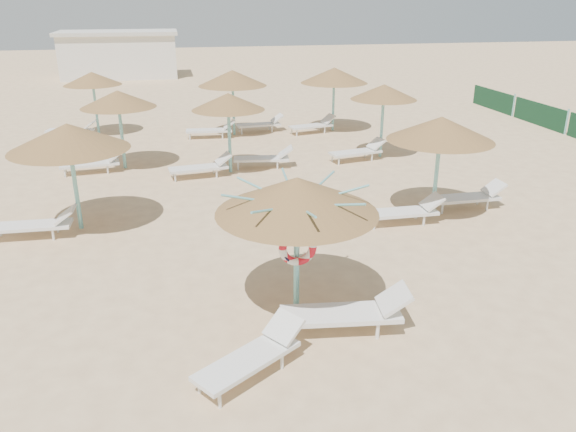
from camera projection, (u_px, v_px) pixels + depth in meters
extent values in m
plane|color=#DDBA87|center=(324.00, 313.00, 10.56)|extent=(120.00, 120.00, 0.00)
cylinder|color=#6DBCBD|center=(297.00, 257.00, 10.31)|extent=(0.11, 0.11, 2.20)
cone|color=olive|center=(297.00, 195.00, 9.88)|extent=(2.93, 2.93, 0.66)
cylinder|color=#6DBCBD|center=(297.00, 208.00, 9.97)|extent=(0.20, 0.20, 0.12)
cylinder|color=#6DBCBD|center=(334.00, 195.00, 10.02)|extent=(1.32, 0.04, 0.34)
cylinder|color=#6DBCBD|center=(316.00, 188.00, 10.42)|extent=(0.97, 0.97, 0.34)
cylinder|color=#6DBCBD|center=(289.00, 186.00, 10.51)|extent=(0.04, 1.32, 0.34)
cylinder|color=#6DBCBD|center=(266.00, 191.00, 10.24)|extent=(0.97, 0.97, 0.34)
cylinder|color=#6DBCBD|center=(259.00, 200.00, 9.77)|extent=(1.32, 0.04, 0.34)
cylinder|color=#6DBCBD|center=(275.00, 209.00, 9.37)|extent=(0.97, 0.97, 0.34)
cylinder|color=#6DBCBD|center=(306.00, 211.00, 9.28)|extent=(0.04, 1.32, 0.34)
cylinder|color=#6DBCBD|center=(330.00, 205.00, 9.55)|extent=(0.97, 0.97, 0.34)
torus|color=red|center=(298.00, 247.00, 10.14)|extent=(0.71, 0.15, 0.71)
cylinder|color=silver|center=(220.00, 400.00, 8.08)|extent=(0.06, 0.06, 0.27)
cylinder|color=silver|center=(199.00, 386.00, 8.39)|extent=(0.06, 0.06, 0.27)
cylinder|color=silver|center=(282.00, 361.00, 8.94)|extent=(0.06, 0.06, 0.27)
cylinder|color=silver|center=(261.00, 349.00, 9.25)|extent=(0.06, 0.06, 0.27)
cube|color=silver|center=(247.00, 360.00, 8.68)|extent=(1.82, 1.51, 0.08)
cube|color=silver|center=(284.00, 327.00, 9.14)|extent=(0.70, 0.73, 0.35)
cylinder|color=silver|center=(292.00, 335.00, 9.60)|extent=(0.07, 0.07, 0.31)
cylinder|color=silver|center=(289.00, 318.00, 10.11)|extent=(0.07, 0.07, 0.31)
cylinder|color=silver|center=(378.00, 331.00, 9.72)|extent=(0.07, 0.07, 0.31)
cylinder|color=silver|center=(371.00, 314.00, 10.23)|extent=(0.07, 0.07, 0.31)
cube|color=silver|center=(341.00, 314.00, 9.85)|extent=(2.17, 0.93, 0.09)
cube|color=silver|center=(394.00, 299.00, 9.83)|extent=(0.61, 0.72, 0.40)
cylinder|color=#6DBCBD|center=(75.00, 186.00, 14.01)|extent=(0.11, 0.11, 2.30)
cone|color=olive|center=(68.00, 137.00, 13.55)|extent=(2.89, 2.89, 0.65)
cylinder|color=#6DBCBD|center=(70.00, 147.00, 13.64)|extent=(0.20, 0.20, 0.12)
cylinder|color=silver|center=(0.00, 231.00, 13.91)|extent=(0.06, 0.06, 0.28)
cylinder|color=silver|center=(53.00, 235.00, 13.67)|extent=(0.06, 0.06, 0.28)
cylinder|color=silver|center=(57.00, 227.00, 14.12)|extent=(0.06, 0.06, 0.28)
cube|color=silver|center=(31.00, 226.00, 13.74)|extent=(1.92, 0.67, 0.08)
cube|color=silver|center=(65.00, 214.00, 13.79)|extent=(0.50, 0.61, 0.36)
cylinder|color=#6DBCBD|center=(122.00, 135.00, 19.07)|extent=(0.11, 0.11, 2.30)
cone|color=olive|center=(118.00, 99.00, 18.62)|extent=(2.50, 2.50, 0.56)
cylinder|color=#6DBCBD|center=(119.00, 106.00, 18.70)|extent=(0.20, 0.20, 0.12)
cylinder|color=silver|center=(65.00, 173.00, 18.42)|extent=(0.06, 0.06, 0.28)
cylinder|color=silver|center=(66.00, 169.00, 18.86)|extent=(0.06, 0.06, 0.28)
cylinder|color=silver|center=(108.00, 170.00, 18.80)|extent=(0.06, 0.06, 0.28)
cylinder|color=silver|center=(107.00, 166.00, 19.25)|extent=(0.06, 0.06, 0.28)
cube|color=silver|center=(90.00, 164.00, 18.80)|extent=(1.96, 0.83, 0.08)
cube|color=silver|center=(115.00, 155.00, 18.96)|extent=(0.55, 0.65, 0.36)
cylinder|color=#6DBCBD|center=(96.00, 108.00, 23.73)|extent=(0.11, 0.11, 2.30)
cone|color=olive|center=(92.00, 78.00, 23.28)|extent=(2.37, 2.37, 0.53)
cylinder|color=#6DBCBD|center=(93.00, 84.00, 23.36)|extent=(0.20, 0.20, 0.12)
cylinder|color=silver|center=(49.00, 136.00, 23.31)|extent=(0.06, 0.06, 0.28)
cylinder|color=silver|center=(54.00, 133.00, 23.78)|extent=(0.06, 0.06, 0.28)
cylinder|color=silver|center=(81.00, 136.00, 23.28)|extent=(0.06, 0.06, 0.28)
cylinder|color=silver|center=(86.00, 134.00, 23.75)|extent=(0.06, 0.06, 0.28)
cube|color=silver|center=(70.00, 131.00, 23.46)|extent=(1.99, 1.03, 0.08)
cube|color=silver|center=(89.00, 125.00, 23.35)|extent=(0.61, 0.69, 0.36)
cylinder|color=#6DBCBD|center=(230.00, 139.00, 18.63)|extent=(0.11, 0.11, 2.30)
cone|color=olive|center=(228.00, 101.00, 18.18)|extent=(2.39, 2.39, 0.54)
cylinder|color=#6DBCBD|center=(228.00, 109.00, 18.26)|extent=(0.20, 0.20, 0.12)
cylinder|color=silver|center=(175.00, 178.00, 17.96)|extent=(0.06, 0.06, 0.28)
cylinder|color=silver|center=(173.00, 173.00, 18.40)|extent=(0.06, 0.06, 0.28)
cylinder|color=silver|center=(217.00, 174.00, 18.37)|extent=(0.06, 0.06, 0.28)
cylinder|color=silver|center=(213.00, 170.00, 18.81)|extent=(0.06, 0.06, 0.28)
cube|color=silver|center=(198.00, 168.00, 18.36)|extent=(1.96, 0.86, 0.08)
cube|color=silver|center=(223.00, 159.00, 18.53)|extent=(0.56, 0.66, 0.36)
cylinder|color=silver|center=(238.00, 166.00, 19.19)|extent=(0.06, 0.06, 0.28)
cylinder|color=silver|center=(238.00, 162.00, 19.66)|extent=(0.06, 0.06, 0.28)
cylinder|color=silver|center=(277.00, 165.00, 19.28)|extent=(0.06, 0.06, 0.28)
cylinder|color=silver|center=(277.00, 161.00, 19.75)|extent=(0.06, 0.06, 0.28)
cube|color=silver|center=(261.00, 159.00, 19.41)|extent=(1.96, 0.86, 0.08)
cube|color=silver|center=(286.00, 151.00, 19.38)|extent=(0.56, 0.66, 0.36)
cylinder|color=#6DBCBD|center=(233.00, 108.00, 23.76)|extent=(0.11, 0.11, 2.30)
cone|color=olive|center=(232.00, 78.00, 23.30)|extent=(2.86, 2.86, 0.64)
cylinder|color=#6DBCBD|center=(233.00, 84.00, 23.39)|extent=(0.20, 0.20, 0.12)
cylinder|color=silver|center=(190.00, 137.00, 23.23)|extent=(0.06, 0.06, 0.28)
cylinder|color=silver|center=(190.00, 134.00, 23.69)|extent=(0.06, 0.06, 0.28)
cylinder|color=silver|center=(223.00, 136.00, 23.39)|extent=(0.06, 0.06, 0.28)
cylinder|color=silver|center=(222.00, 133.00, 23.85)|extent=(0.06, 0.06, 0.28)
cube|color=silver|center=(209.00, 130.00, 23.49)|extent=(1.94, 0.76, 0.08)
cube|color=silver|center=(229.00, 124.00, 23.50)|extent=(0.53, 0.63, 0.36)
cylinder|color=silver|center=(242.00, 131.00, 24.18)|extent=(0.06, 0.06, 0.28)
cylinder|color=silver|center=(239.00, 129.00, 24.63)|extent=(0.06, 0.06, 0.28)
cylinder|color=silver|center=(272.00, 129.00, 24.52)|extent=(0.06, 0.06, 0.28)
cylinder|color=silver|center=(269.00, 127.00, 24.97)|extent=(0.06, 0.06, 0.28)
cube|color=silver|center=(258.00, 125.00, 24.54)|extent=(1.94, 0.76, 0.08)
cube|color=silver|center=(277.00, 118.00, 24.67)|extent=(0.53, 0.63, 0.36)
cylinder|color=#6DBCBD|center=(436.00, 175.00, 14.85)|extent=(0.11, 0.11, 2.30)
cone|color=olive|center=(441.00, 129.00, 14.40)|extent=(2.76, 2.76, 0.62)
cylinder|color=#6DBCBD|center=(440.00, 138.00, 14.49)|extent=(0.20, 0.20, 0.12)
cylinder|color=silver|center=(374.00, 225.00, 14.28)|extent=(0.06, 0.06, 0.28)
cylinder|color=silver|center=(368.00, 218.00, 14.73)|extent=(0.06, 0.06, 0.28)
cylinder|color=silver|center=(424.00, 221.00, 14.52)|extent=(0.06, 0.06, 0.28)
cylinder|color=silver|center=(416.00, 214.00, 14.98)|extent=(0.06, 0.06, 0.28)
cube|color=silver|center=(401.00, 212.00, 14.59)|extent=(1.90, 0.63, 0.08)
cube|color=silver|center=(432.00, 202.00, 14.65)|extent=(0.49, 0.60, 0.36)
cylinder|color=silver|center=(442.00, 209.00, 15.32)|extent=(0.06, 0.06, 0.28)
cylinder|color=silver|center=(434.00, 203.00, 15.78)|extent=(0.06, 0.06, 0.28)
cylinder|color=silver|center=(487.00, 206.00, 15.58)|extent=(0.06, 0.06, 0.28)
cylinder|color=silver|center=(478.00, 200.00, 16.04)|extent=(0.06, 0.06, 0.28)
cube|color=silver|center=(465.00, 198.00, 15.64)|extent=(1.90, 0.63, 0.08)
cube|color=silver|center=(494.00, 188.00, 15.71)|extent=(0.49, 0.60, 0.36)
cylinder|color=#6DBCBD|center=(382.00, 126.00, 20.47)|extent=(0.11, 0.11, 2.30)
cone|color=olive|center=(384.00, 92.00, 20.02)|extent=(2.38, 2.38, 0.53)
cylinder|color=#6DBCBD|center=(384.00, 98.00, 20.10)|extent=(0.20, 0.20, 0.12)
cylinder|color=silver|center=(339.00, 161.00, 19.76)|extent=(0.06, 0.06, 0.28)
cylinder|color=silver|center=(332.00, 158.00, 20.19)|extent=(0.06, 0.06, 0.28)
cylinder|color=silver|center=(372.00, 157.00, 20.25)|extent=(0.06, 0.06, 0.28)
cylinder|color=silver|center=(365.00, 154.00, 20.68)|extent=(0.06, 0.06, 0.28)
cube|color=silver|center=(355.00, 152.00, 20.20)|extent=(1.99, 0.98, 0.08)
cube|color=silver|center=(376.00, 144.00, 20.42)|extent=(0.59, 0.68, 0.36)
cylinder|color=#6DBCBD|center=(333.00, 104.00, 24.56)|extent=(0.11, 0.11, 2.30)
cone|color=olive|center=(334.00, 75.00, 24.10)|extent=(2.89, 2.89, 0.65)
cylinder|color=#6DBCBD|center=(334.00, 81.00, 24.19)|extent=(0.20, 0.20, 0.12)
cylinder|color=silver|center=(297.00, 133.00, 23.83)|extent=(0.06, 0.06, 0.28)
cylinder|color=silver|center=(292.00, 131.00, 24.25)|extent=(0.06, 0.06, 0.28)
cylinder|color=silver|center=(325.00, 130.00, 24.36)|extent=(0.06, 0.06, 0.28)
cylinder|color=silver|center=(319.00, 128.00, 24.79)|extent=(0.06, 0.06, 0.28)
cube|color=silver|center=(311.00, 126.00, 24.29)|extent=(1.99, 1.05, 0.08)
cube|color=silver|center=(328.00, 119.00, 24.54)|extent=(0.61, 0.70, 0.36)
cube|color=silver|center=(120.00, 56.00, 40.80)|extent=(8.00, 4.00, 3.00)
cube|color=beige|center=(117.00, 33.00, 40.21)|extent=(8.40, 4.40, 0.25)
cube|color=#194C25|center=(539.00, 114.00, 25.78)|extent=(0.08, 3.80, 1.00)
cylinder|color=#6DBCBD|center=(567.00, 122.00, 24.03)|extent=(0.08, 0.08, 1.10)
cube|color=#194C25|center=(493.00, 100.00, 29.42)|extent=(0.08, 3.80, 1.00)
cylinder|color=#6DBCBD|center=(514.00, 105.00, 27.67)|extent=(0.08, 0.08, 1.10)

